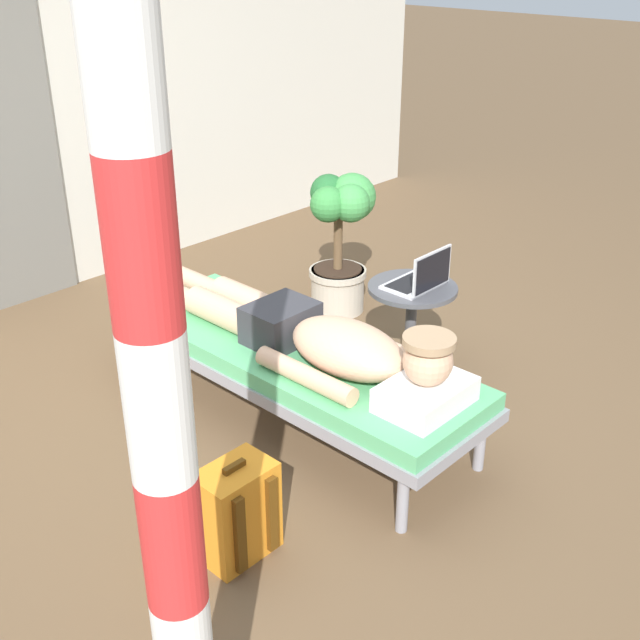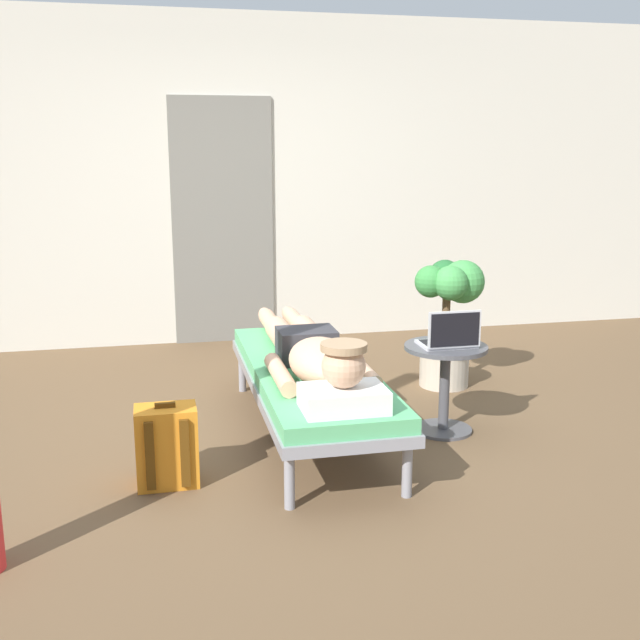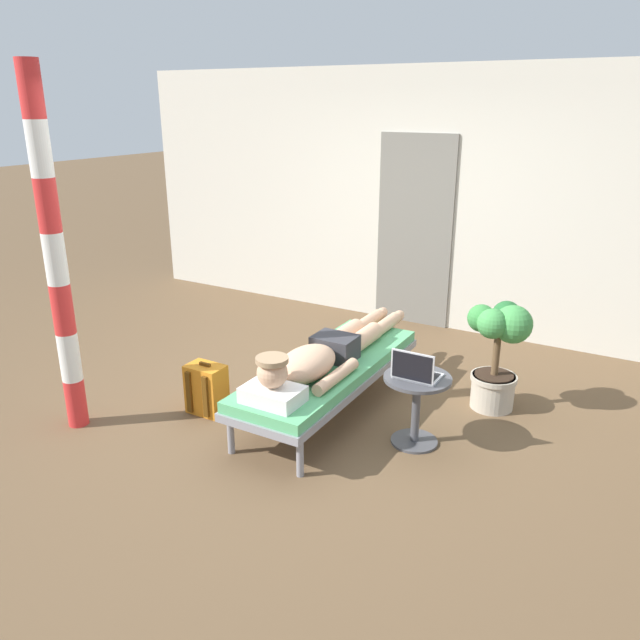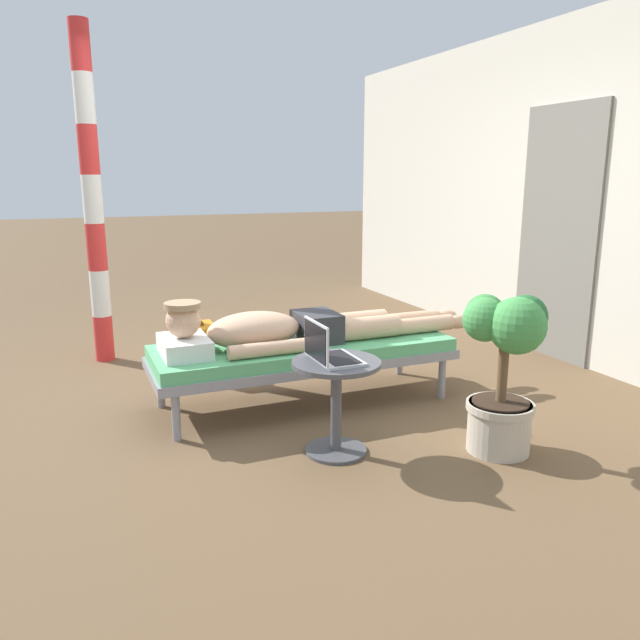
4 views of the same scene
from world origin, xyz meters
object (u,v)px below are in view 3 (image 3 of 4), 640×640
object	(u,v)px
laptop	(415,372)
backpack	(207,389)
person_reclining	(322,355)
side_table	(417,398)
porch_post	(55,259)
lounge_chair	(329,371)
potted_plant	(498,348)

from	to	relation	value
laptop	backpack	bearing A→B (deg)	-168.38
person_reclining	laptop	xyz separation A→B (m)	(0.78, -0.06, 0.06)
side_table	porch_post	distance (m)	2.73
backpack	lounge_chair	bearing A→B (deg)	31.04
side_table	backpack	size ratio (longest dim) A/B	1.23
lounge_chair	person_reclining	world-z (taller)	person_reclining
laptop	porch_post	xyz separation A→B (m)	(-2.34, -0.99, 0.72)
lounge_chair	backpack	bearing A→B (deg)	-148.96
side_table	porch_post	size ratio (longest dim) A/B	0.20
lounge_chair	potted_plant	world-z (taller)	potted_plant
laptop	person_reclining	bearing A→B (deg)	175.53
person_reclining	laptop	size ratio (longest dim) A/B	7.00
backpack	porch_post	bearing A→B (deg)	-138.16
person_reclining	laptop	world-z (taller)	laptop
porch_post	potted_plant	bearing A→B (deg)	34.73
person_reclining	potted_plant	bearing A→B (deg)	35.90
laptop	porch_post	world-z (taller)	porch_post
person_reclining	porch_post	world-z (taller)	porch_post
potted_plant	lounge_chair	bearing A→B (deg)	-147.84
backpack	side_table	bearing A→B (deg)	13.37
porch_post	laptop	bearing A→B (deg)	22.87
lounge_chair	laptop	distance (m)	0.83
laptop	backpack	world-z (taller)	laptop
person_reclining	side_table	size ratio (longest dim) A/B	4.15
backpack	porch_post	xyz separation A→B (m)	(-0.73, -0.66, 1.11)
side_table	potted_plant	bearing A→B (deg)	67.22
person_reclining	potted_plant	distance (m)	1.39
laptop	backpack	xyz separation A→B (m)	(-1.61, -0.33, -0.39)
lounge_chair	potted_plant	bearing A→B (deg)	32.16
person_reclining	backpack	bearing A→B (deg)	-154.70
side_table	person_reclining	bearing A→B (deg)	179.30
laptop	backpack	size ratio (longest dim) A/B	0.73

